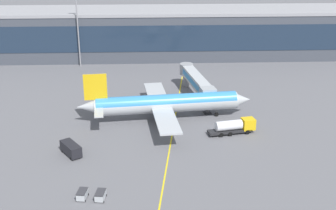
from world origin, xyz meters
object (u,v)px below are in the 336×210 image
Objects in this scene: fuel_tanker at (235,126)px; baggage_cart_1 at (100,195)px; lavatory_truck at (71,148)px; main_airliner at (166,103)px; baggage_cart_0 at (82,194)px.

fuel_tanker is 3.91× the size of baggage_cart_1.
main_airliner is at bearing 40.86° from lavatory_truck.
lavatory_truck is 18.47m from baggage_cart_1.
main_airliner is 6.93× the size of lavatory_truck.
baggage_cart_0 and baggage_cart_1 have the same top height.
main_airliner is 37.44m from baggage_cart_0.
lavatory_truck is 2.15× the size of baggage_cart_1.
fuel_tanker is 3.91× the size of baggage_cart_0.
baggage_cart_0 is (-30.93, -25.16, -0.96)m from fuel_tanker.
lavatory_truck reaches higher than baggage_cart_0.
fuel_tanker is 36.50m from lavatory_truck.
main_airliner is at bearing 150.40° from fuel_tanker.
baggage_cart_1 is (3.17, -0.43, 0.00)m from baggage_cart_0.
baggage_cart_1 is (-12.52, -34.26, -3.37)m from main_airliner.
main_airliner reaches higher than baggage_cart_1.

